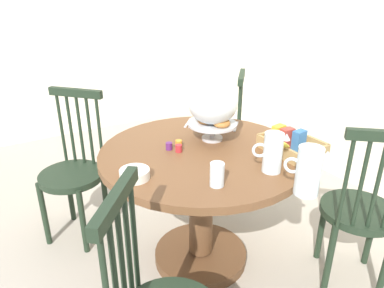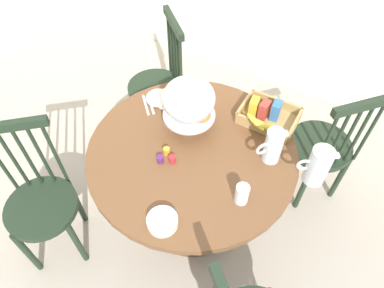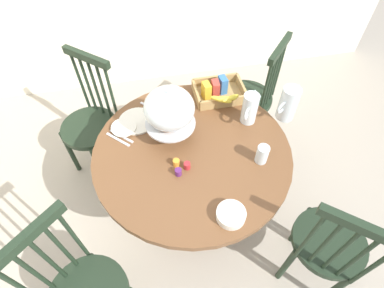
{
  "view_description": "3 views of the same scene",
  "coord_description": "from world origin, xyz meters",
  "px_view_note": "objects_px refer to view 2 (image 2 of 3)",
  "views": [
    {
      "loc": [
        1.6,
        -0.78,
        1.56
      ],
      "look_at": [
        0.02,
        0.2,
        0.74
      ],
      "focal_mm": 33.8,
      "sensor_mm": 36.0,
      "label": 1
    },
    {
      "loc": [
        0.7,
        -0.81,
        2.2
      ],
      "look_at": [
        0.12,
        0.2,
        0.79
      ],
      "focal_mm": 33.36,
      "sensor_mm": 36.0,
      "label": 2
    },
    {
      "loc": [
        -0.09,
        -0.82,
        2.07
      ],
      "look_at": [
        0.12,
        0.2,
        0.79
      ],
      "focal_mm": 28.31,
      "sensor_mm": 36.0,
      "label": 3
    }
  ],
  "objects_px": {
    "windsor_chair_by_cabinet": "(322,148)",
    "cereal_basket": "(266,115)",
    "windsor_chair_facing_door": "(158,87)",
    "windsor_chair_far_side": "(42,204)",
    "pastry_stand_with_dome": "(189,101)",
    "china_plate_large": "(174,99)",
    "china_plate_small": "(159,98)",
    "cereal_bowl": "(162,221)",
    "drinking_glass": "(242,194)",
    "dining_table": "(192,175)",
    "milk_pitcher": "(317,167)",
    "orange_juice_pitcher": "(273,147)"
  },
  "relations": [
    {
      "from": "orange_juice_pitcher",
      "to": "drinking_glass",
      "type": "bearing_deg",
      "value": -94.75
    },
    {
      "from": "windsor_chair_by_cabinet",
      "to": "drinking_glass",
      "type": "height_order",
      "value": "windsor_chair_by_cabinet"
    },
    {
      "from": "windsor_chair_by_cabinet",
      "to": "china_plate_large",
      "type": "height_order",
      "value": "windsor_chair_by_cabinet"
    },
    {
      "from": "windsor_chair_far_side",
      "to": "pastry_stand_with_dome",
      "type": "relative_size",
      "value": 2.83
    },
    {
      "from": "windsor_chair_facing_door",
      "to": "drinking_glass",
      "type": "relative_size",
      "value": 8.86
    },
    {
      "from": "windsor_chair_by_cabinet",
      "to": "china_plate_large",
      "type": "relative_size",
      "value": 4.43
    },
    {
      "from": "windsor_chair_by_cabinet",
      "to": "windsor_chair_far_side",
      "type": "height_order",
      "value": "same"
    },
    {
      "from": "dining_table",
      "to": "drinking_glass",
      "type": "bearing_deg",
      "value": -22.98
    },
    {
      "from": "orange_juice_pitcher",
      "to": "milk_pitcher",
      "type": "height_order",
      "value": "milk_pitcher"
    },
    {
      "from": "china_plate_small",
      "to": "cereal_bowl",
      "type": "xyz_separation_m",
      "value": [
        0.45,
        -0.66,
        0.01
      ]
    },
    {
      "from": "dining_table",
      "to": "china_plate_small",
      "type": "bearing_deg",
      "value": 147.1
    },
    {
      "from": "windsor_chair_facing_door",
      "to": "cereal_basket",
      "type": "height_order",
      "value": "windsor_chair_facing_door"
    },
    {
      "from": "milk_pitcher",
      "to": "china_plate_large",
      "type": "xyz_separation_m",
      "value": [
        -0.88,
        0.14,
        -0.09
      ]
    },
    {
      "from": "windsor_chair_by_cabinet",
      "to": "cereal_basket",
      "type": "bearing_deg",
      "value": -145.14
    },
    {
      "from": "cereal_bowl",
      "to": "windsor_chair_by_cabinet",
      "type": "bearing_deg",
      "value": 64.94
    },
    {
      "from": "pastry_stand_with_dome",
      "to": "milk_pitcher",
      "type": "xyz_separation_m",
      "value": [
        0.7,
        0.0,
        -0.1
      ]
    },
    {
      "from": "dining_table",
      "to": "windsor_chair_by_cabinet",
      "type": "distance_m",
      "value": 0.86
    },
    {
      "from": "windsor_chair_facing_door",
      "to": "pastry_stand_with_dome",
      "type": "bearing_deg",
      "value": -40.77
    },
    {
      "from": "milk_pitcher",
      "to": "cereal_bowl",
      "type": "bearing_deg",
      "value": -131.62
    },
    {
      "from": "pastry_stand_with_dome",
      "to": "cereal_bowl",
      "type": "distance_m",
      "value": 0.62
    },
    {
      "from": "china_plate_small",
      "to": "pastry_stand_with_dome",
      "type": "bearing_deg",
      "value": -20.3
    },
    {
      "from": "pastry_stand_with_dome",
      "to": "china_plate_large",
      "type": "relative_size",
      "value": 1.56
    },
    {
      "from": "windsor_chair_facing_door",
      "to": "cereal_basket",
      "type": "bearing_deg",
      "value": -13.0
    },
    {
      "from": "windsor_chair_far_side",
      "to": "drinking_glass",
      "type": "relative_size",
      "value": 8.86
    },
    {
      "from": "orange_juice_pitcher",
      "to": "cereal_bowl",
      "type": "distance_m",
      "value": 0.65
    },
    {
      "from": "dining_table",
      "to": "windsor_chair_by_cabinet",
      "type": "xyz_separation_m",
      "value": [
        0.59,
        0.62,
        -0.05
      ]
    },
    {
      "from": "windsor_chair_far_side",
      "to": "milk_pitcher",
      "type": "height_order",
      "value": "windsor_chair_far_side"
    },
    {
      "from": "windsor_chair_by_cabinet",
      "to": "orange_juice_pitcher",
      "type": "height_order",
      "value": "windsor_chair_by_cabinet"
    },
    {
      "from": "pastry_stand_with_dome",
      "to": "cereal_bowl",
      "type": "relative_size",
      "value": 2.46
    },
    {
      "from": "windsor_chair_far_side",
      "to": "cereal_basket",
      "type": "bearing_deg",
      "value": 45.98
    },
    {
      "from": "orange_juice_pitcher",
      "to": "cereal_basket",
      "type": "relative_size",
      "value": 0.62
    },
    {
      "from": "china_plate_small",
      "to": "orange_juice_pitcher",
      "type": "bearing_deg",
      "value": -6.17
    },
    {
      "from": "pastry_stand_with_dome",
      "to": "milk_pitcher",
      "type": "relative_size",
      "value": 1.6
    },
    {
      "from": "windsor_chair_by_cabinet",
      "to": "pastry_stand_with_dome",
      "type": "distance_m",
      "value": 0.97
    },
    {
      "from": "windsor_chair_facing_door",
      "to": "windsor_chair_far_side",
      "type": "xyz_separation_m",
      "value": [
        -0.03,
        -1.14,
        0.0
      ]
    },
    {
      "from": "orange_juice_pitcher",
      "to": "cereal_bowl",
      "type": "height_order",
      "value": "orange_juice_pitcher"
    },
    {
      "from": "pastry_stand_with_dome",
      "to": "china_plate_large",
      "type": "xyz_separation_m",
      "value": [
        -0.19,
        0.14,
        -0.19
      ]
    },
    {
      "from": "china_plate_small",
      "to": "cereal_bowl",
      "type": "relative_size",
      "value": 1.07
    },
    {
      "from": "dining_table",
      "to": "windsor_chair_by_cabinet",
      "type": "relative_size",
      "value": 1.14
    },
    {
      "from": "windsor_chair_far_side",
      "to": "milk_pitcher",
      "type": "distance_m",
      "value": 1.48
    },
    {
      "from": "milk_pitcher",
      "to": "cereal_basket",
      "type": "height_order",
      "value": "milk_pitcher"
    },
    {
      "from": "windsor_chair_by_cabinet",
      "to": "orange_juice_pitcher",
      "type": "bearing_deg",
      "value": -114.71
    },
    {
      "from": "windsor_chair_by_cabinet",
      "to": "windsor_chair_facing_door",
      "type": "bearing_deg",
      "value": -178.47
    },
    {
      "from": "pastry_stand_with_dome",
      "to": "china_plate_small",
      "type": "relative_size",
      "value": 2.29
    },
    {
      "from": "pastry_stand_with_dome",
      "to": "orange_juice_pitcher",
      "type": "relative_size",
      "value": 1.76
    },
    {
      "from": "cereal_basket",
      "to": "pastry_stand_with_dome",
      "type": "bearing_deg",
      "value": -143.96
    },
    {
      "from": "milk_pitcher",
      "to": "windsor_chair_by_cabinet",
      "type": "bearing_deg",
      "value": 91.62
    },
    {
      "from": "windsor_chair_far_side",
      "to": "orange_juice_pitcher",
      "type": "relative_size",
      "value": 4.99
    },
    {
      "from": "china_plate_large",
      "to": "cereal_bowl",
      "type": "xyz_separation_m",
      "value": [
        0.38,
        -0.71,
        0.02
      ]
    },
    {
      "from": "dining_table",
      "to": "china_plate_small",
      "type": "height_order",
      "value": "china_plate_small"
    }
  ]
}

